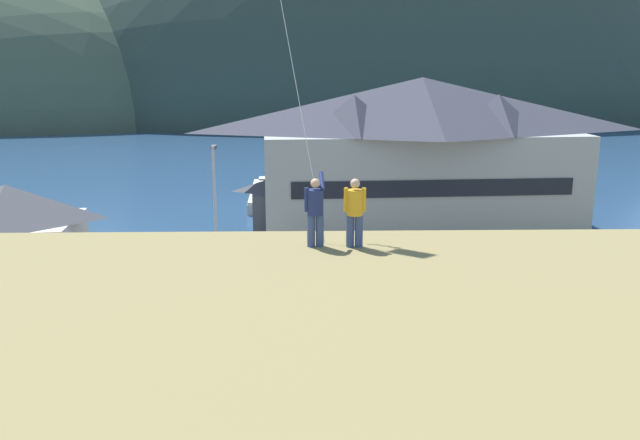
% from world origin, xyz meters
% --- Properties ---
extents(ground_plane, '(600.00, 600.00, 0.00)m').
position_xyz_m(ground_plane, '(0.00, 0.00, 0.00)').
color(ground_plane, '#66604C').
extents(parking_lot_pad, '(40.00, 20.00, 0.10)m').
position_xyz_m(parking_lot_pad, '(0.00, 5.00, 0.05)').
color(parking_lot_pad, slate).
rests_on(parking_lot_pad, ground).
extents(bay_water, '(360.00, 84.00, 0.03)m').
position_xyz_m(bay_water, '(0.00, 60.00, 0.01)').
color(bay_water, navy).
rests_on(bay_water, ground).
extents(far_hill_east_peak, '(138.40, 64.77, 94.20)m').
position_xyz_m(far_hill_east_peak, '(11.63, 118.08, 0.00)').
color(far_hill_east_peak, '#2D3D33').
rests_on(far_hill_east_peak, ground).
extents(harbor_lodge, '(23.37, 10.36, 10.80)m').
position_xyz_m(harbor_lodge, '(8.65, 21.43, 5.73)').
color(harbor_lodge, '#999E99').
rests_on(harbor_lodge, ground).
extents(storage_shed_near_lot, '(7.48, 6.42, 5.82)m').
position_xyz_m(storage_shed_near_lot, '(-14.27, 8.92, 3.02)').
color(storage_shed_near_lot, beige).
rests_on(storage_shed_near_lot, ground).
extents(storage_shed_waterside, '(6.22, 4.60, 4.51)m').
position_xyz_m(storage_shed_waterside, '(-0.28, 20.77, 2.33)').
color(storage_shed_waterside, '#474C56').
rests_on(storage_shed_waterside, ground).
extents(wharf_dock, '(3.20, 14.56, 0.70)m').
position_xyz_m(wharf_dock, '(0.85, 33.86, 0.35)').
color(wharf_dock, '#70604C').
rests_on(wharf_dock, ground).
extents(moored_boat_wharfside, '(2.54, 6.98, 2.16)m').
position_xyz_m(moored_boat_wharfside, '(-2.58, 32.03, 0.72)').
color(moored_boat_wharfside, navy).
rests_on(moored_boat_wharfside, ground).
extents(moored_boat_outer_mooring, '(2.63, 6.32, 2.16)m').
position_xyz_m(moored_boat_outer_mooring, '(4.15, 29.89, 0.72)').
color(moored_boat_outer_mooring, '#A8A399').
rests_on(moored_boat_outer_mooring, ground).
extents(moored_boat_inner_slip, '(2.78, 8.06, 2.16)m').
position_xyz_m(moored_boat_inner_slip, '(-2.78, 30.49, 0.72)').
color(moored_boat_inner_slip, '#A8A399').
rests_on(moored_boat_inner_slip, ground).
extents(parked_car_front_row_end, '(4.34, 2.33, 1.82)m').
position_xyz_m(parked_car_front_row_end, '(-8.53, 6.06, 1.06)').
color(parked_car_front_row_end, navy).
rests_on(parked_car_front_row_end, parking_lot_pad).
extents(parked_car_mid_row_near, '(4.35, 2.37, 1.82)m').
position_xyz_m(parked_car_mid_row_near, '(12.47, -0.00, 1.06)').
color(parked_car_mid_row_near, slate).
rests_on(parked_car_mid_row_near, parking_lot_pad).
extents(parked_car_lone_by_shed, '(4.22, 2.09, 1.82)m').
position_xyz_m(parked_car_lone_by_shed, '(-5.66, -0.65, 1.06)').
color(parked_car_lone_by_shed, slate).
rests_on(parked_car_lone_by_shed, parking_lot_pad).
extents(parked_car_back_row_left, '(4.34, 2.35, 1.82)m').
position_xyz_m(parked_car_back_row_left, '(0.32, 6.55, 1.06)').
color(parked_car_back_row_left, '#B28923').
rests_on(parked_car_back_row_left, parking_lot_pad).
extents(parking_light_pole, '(0.24, 0.78, 7.41)m').
position_xyz_m(parking_light_pole, '(-4.13, 10.55, 4.35)').
color(parking_light_pole, '#ADADB2').
rests_on(parking_light_pole, parking_lot_pad).
extents(person_kite_flyer, '(0.52, 0.67, 1.86)m').
position_xyz_m(person_kite_flyer, '(0.89, -7.08, 8.06)').
color(person_kite_flyer, '#384770').
rests_on(person_kite_flyer, grassy_hill_foreground).
extents(person_companion, '(0.55, 0.40, 1.74)m').
position_xyz_m(person_companion, '(1.88, -7.14, 8.04)').
color(person_companion, '#384770').
rests_on(person_companion, grassy_hill_foreground).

